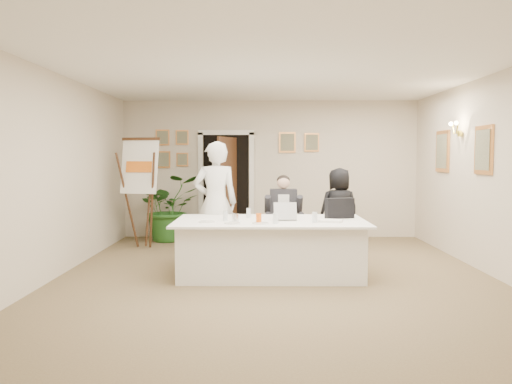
{
  "coord_description": "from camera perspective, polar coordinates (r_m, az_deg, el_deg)",
  "views": [
    {
      "loc": [
        -0.22,
        -6.75,
        1.65
      ],
      "look_at": [
        -0.27,
        0.6,
        1.13
      ],
      "focal_mm": 35.0,
      "sensor_mm": 36.0,
      "label": 1
    }
  ],
  "objects": [
    {
      "name": "conference_table",
      "position": [
        7.0,
        1.64,
        -6.32
      ],
      "size": [
        2.64,
        1.41,
        0.78
      ],
      "color": "silver",
      "rests_on": "floor"
    },
    {
      "name": "doorway",
      "position": [
        10.11,
        -3.37,
        0.57
      ],
      "size": [
        1.14,
        0.86,
        2.2
      ],
      "color": "black",
      "rests_on": "floor"
    },
    {
      "name": "glass_d",
      "position": [
        7.18,
        -0.87,
        -2.41
      ],
      "size": [
        0.06,
        0.06,
        0.14
      ],
      "primitive_type": "cylinder",
      "rotation": [
        0.0,
        0.0,
        -0.09
      ],
      "color": "silver",
      "rests_on": "conference_table"
    },
    {
      "name": "plate_mid",
      "position": [
        6.57,
        -2.72,
        -3.57
      ],
      "size": [
        0.25,
        0.25,
        0.01
      ],
      "primitive_type": "cylinder",
      "rotation": [
        0.0,
        0.0,
        -0.22
      ],
      "color": "white",
      "rests_on": "conference_table"
    },
    {
      "name": "floor",
      "position": [
        6.95,
        2.22,
        -9.71
      ],
      "size": [
        7.0,
        7.0,
        0.0
      ],
      "primitive_type": "plane",
      "color": "brown",
      "rests_on": "ground"
    },
    {
      "name": "plate_near",
      "position": [
        6.55,
        0.5,
        -3.58
      ],
      "size": [
        0.23,
        0.23,
        0.01
      ],
      "primitive_type": "cylinder",
      "rotation": [
        0.0,
        0.0,
        -0.05
      ],
      "color": "white",
      "rests_on": "conference_table"
    },
    {
      "name": "wall_left",
      "position": [
        7.3,
        -22.0,
        1.77
      ],
      "size": [
        0.1,
        7.0,
        2.8
      ],
      "primitive_type": "cube",
      "color": "beige",
      "rests_on": "floor"
    },
    {
      "name": "paper_stack",
      "position": [
        6.81,
        8.53,
        -3.27
      ],
      "size": [
        0.35,
        0.3,
        0.03
      ],
      "primitive_type": "cube",
      "rotation": [
        0.0,
        0.0,
        -0.32
      ],
      "color": "white",
      "rests_on": "conference_table"
    },
    {
      "name": "wall_sconce",
      "position": [
        8.55,
        21.95,
        6.75
      ],
      "size": [
        0.2,
        0.3,
        0.24
      ],
      "primitive_type": null,
      "color": "#DECB47",
      "rests_on": "wall_right"
    },
    {
      "name": "laptop",
      "position": [
        6.96,
        3.31,
        -2.06
      ],
      "size": [
        0.34,
        0.36,
        0.28
      ],
      "primitive_type": null,
      "rotation": [
        0.0,
        0.0,
        0.07
      ],
      "color": "#B7BABC",
      "rests_on": "conference_table"
    },
    {
      "name": "ceiling",
      "position": [
        6.85,
        2.28,
        13.69
      ],
      "size": [
        6.0,
        7.0,
        0.02
      ],
      "primitive_type": "cube",
      "color": "white",
      "rests_on": "wall_back"
    },
    {
      "name": "standing_woman",
      "position": [
        8.91,
        9.46,
        -1.95
      ],
      "size": [
        0.79,
        0.59,
        1.46
      ],
      "primitive_type": "imported",
      "rotation": [
        0.0,
        0.0,
        3.33
      ],
      "color": "black",
      "rests_on": "floor"
    },
    {
      "name": "wall_right",
      "position": [
        7.48,
        25.9,
        1.7
      ],
      "size": [
        0.1,
        7.0,
        2.8
      ],
      "primitive_type": "cube",
      "color": "beige",
      "rests_on": "floor"
    },
    {
      "name": "potted_palm",
      "position": [
        9.96,
        -9.91,
        -1.79
      ],
      "size": [
        1.52,
        1.46,
        1.31
      ],
      "primitive_type": "imported",
      "rotation": [
        0.0,
        0.0,
        0.5
      ],
      "color": "#22531B",
      "rests_on": "floor"
    },
    {
      "name": "standing_man",
      "position": [
        7.75,
        -4.65,
        -1.22
      ],
      "size": [
        0.77,
        0.58,
        1.89
      ],
      "primitive_type": "imported",
      "rotation": [
        0.0,
        0.0,
        3.35
      ],
      "color": "silver",
      "rests_on": "floor"
    },
    {
      "name": "wall_front",
      "position": [
        3.26,
        4.23,
        -0.35
      ],
      "size": [
        6.0,
        0.1,
        2.8
      ],
      "primitive_type": "cube",
      "color": "beige",
      "rests_on": "floor"
    },
    {
      "name": "wall_back",
      "position": [
        10.25,
        1.62,
        2.62
      ],
      "size": [
        6.0,
        0.1,
        2.8
      ],
      "primitive_type": "cube",
      "color": "beige",
      "rests_on": "floor"
    },
    {
      "name": "laptop_bag",
      "position": [
        7.21,
        9.53,
        -1.84
      ],
      "size": [
        0.43,
        0.23,
        0.29
      ],
      "primitive_type": "cube",
      "rotation": [
        0.0,
        0.0,
        0.3
      ],
      "color": "black",
      "rests_on": "conference_table"
    },
    {
      "name": "glass_c",
      "position": [
        6.71,
        6.74,
        -2.89
      ],
      "size": [
        0.09,
        0.09,
        0.14
      ],
      "primitive_type": "cylinder",
      "rotation": [
        0.0,
        0.0,
        0.24
      ],
      "color": "silver",
      "rests_on": "conference_table"
    },
    {
      "name": "pictures_right_wall",
      "position": [
        8.56,
        22.33,
        4.39
      ],
      "size": [
        0.06,
        2.2,
        0.8
      ],
      "primitive_type": null,
      "color": "#E6974E",
      "rests_on": "wall_right"
    },
    {
      "name": "seated_man",
      "position": [
        8.07,
        3.15,
        -2.83
      ],
      "size": [
        0.7,
        0.73,
        1.38
      ],
      "primitive_type": null,
      "rotation": [
        0.0,
        0.0,
        0.19
      ],
      "color": "black",
      "rests_on": "floor"
    },
    {
      "name": "plate_left",
      "position": [
        6.73,
        -5.65,
        -3.4
      ],
      "size": [
        0.25,
        0.25,
        0.01
      ],
      "primitive_type": "cylinder",
      "rotation": [
        0.0,
        0.0,
        -0.16
      ],
      "color": "white",
      "rests_on": "conference_table"
    },
    {
      "name": "glass_a",
      "position": [
        6.88,
        -3.52,
        -2.7
      ],
      "size": [
        0.08,
        0.08,
        0.14
      ],
      "primitive_type": "cylinder",
      "rotation": [
        0.0,
        0.0,
        0.24
      ],
      "color": "silver",
      "rests_on": "conference_table"
    },
    {
      "name": "oj_glass",
      "position": [
        6.6,
        0.31,
        -3.02
      ],
      "size": [
        0.09,
        0.09,
        0.13
      ],
      "primitive_type": "cylinder",
      "rotation": [
        0.0,
        0.0,
        0.26
      ],
      "color": "orange",
      "rests_on": "conference_table"
    },
    {
      "name": "steel_jug",
      "position": [
        6.78,
        -2.37,
        -2.93
      ],
      "size": [
        0.1,
        0.1,
        0.11
      ],
      "primitive_type": "cylinder",
      "rotation": [
        0.0,
        0.0,
        -0.08
      ],
      "color": "silver",
      "rests_on": "conference_table"
    },
    {
      "name": "pictures_back_wall",
      "position": [
        10.24,
        -2.87,
        5.13
      ],
      "size": [
        3.4,
        0.06,
        0.8
      ],
      "primitive_type": null,
      "color": "#E6974E",
      "rests_on": "wall_back"
    },
    {
      "name": "glass_b",
      "position": [
        6.56,
        2.24,
        -3.02
      ],
      "size": [
        0.08,
        0.08,
        0.14
      ],
      "primitive_type": "cylinder",
      "rotation": [
        0.0,
        0.0,
        -0.22
      ],
      "color": "silver",
      "rests_on": "conference_table"
    },
    {
      "name": "flip_chart",
      "position": [
        9.21,
        -12.82,
        -0.74
      ],
      "size": [
        0.7,
        0.5,
        1.95
      ],
      "color": "#372711",
      "rests_on": "floor"
    }
  ]
}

